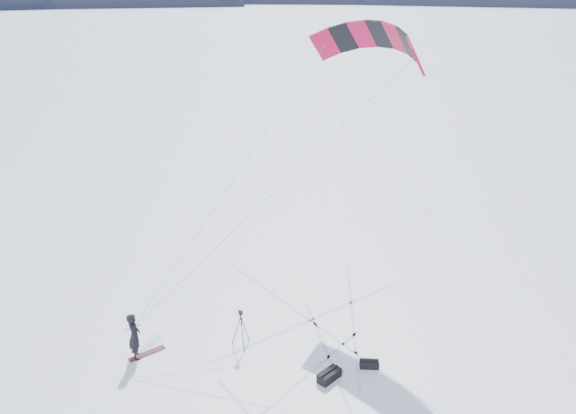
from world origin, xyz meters
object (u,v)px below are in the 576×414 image
tripod (241,324)px  gear_bag_b (369,364)px  snowboard (147,353)px  snowkiter (137,357)px  gear_bag_a (329,375)px

tripod → gear_bag_b: bearing=-62.7°
snowboard → tripod: size_ratio=0.92×
snowkiter → gear_bag_b: 8.68m
snowboard → tripod: (3.37, -1.26, 0.98)m
tripod → gear_bag_a: tripod is taller
gear_bag_b → gear_bag_a: bearing=-152.8°
snowboard → gear_bag_b: (6.90, -4.72, 0.12)m
gear_bag_b → tripod: bearing=167.4°
snowkiter → tripod: bearing=-100.1°
tripod → gear_bag_b: size_ratio=2.02×
snowkiter → snowboard: size_ratio=1.31×
snowkiter → gear_bag_a: snowkiter is taller
snowkiter → snowboard: bearing=-81.5°
snowkiter → gear_bag_b: bearing=-114.6°
snowkiter → gear_bag_a: size_ratio=1.90×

